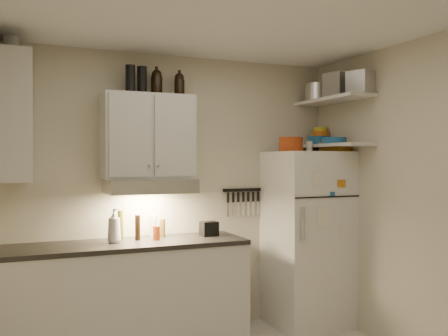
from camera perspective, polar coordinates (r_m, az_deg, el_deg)
name	(u,v)px	position (r m, az deg, el deg)	size (l,w,h in m)	color
ceiling	(243,11)	(3.47, 2.15, 17.55)	(3.20, 3.00, 0.02)	white
back_wall	(174,194)	(4.74, -5.69, -2.93)	(3.20, 0.02, 2.60)	beige
right_wall	(426,200)	(4.28, 22.07, -3.41)	(0.02, 3.00, 2.60)	beige
base_cabinet	(123,299)	(4.45, -11.42, -14.45)	(2.10, 0.60, 0.88)	silver
countertop	(123,245)	(4.35, -11.44, -8.60)	(2.10, 0.62, 0.04)	black
upper_cabinet	(148,137)	(4.49, -8.69, 3.55)	(0.80, 0.33, 0.75)	silver
side_cabinet	(9,117)	(4.22, -23.40, 5.36)	(0.33, 0.55, 1.00)	silver
range_hood	(150,186)	(4.42, -8.47, -2.05)	(0.76, 0.46, 0.12)	silver
fridge	(307,238)	(5.01, 9.49, -7.92)	(0.70, 0.68, 1.70)	white
shelf_hi	(333,100)	(4.98, 12.33, 7.60)	(0.30, 0.95, 0.03)	silver
shelf_lo	(333,145)	(4.95, 12.31, 2.54)	(0.30, 0.95, 0.03)	silver
knife_strip	(242,190)	(4.97, 2.12, -2.52)	(0.42, 0.02, 0.03)	black
dutch_oven	(291,144)	(4.78, 7.66, 2.69)	(0.23, 0.23, 0.13)	#943211
book_stack	(337,147)	(4.99, 12.84, 2.37)	(0.22, 0.28, 0.09)	#C47418
spice_jar	(309,146)	(4.94, 9.73, 2.44)	(0.06, 0.06, 0.10)	silver
stock_pot	(317,93)	(5.18, 10.58, 8.48)	(0.24, 0.24, 0.17)	silver
tin_a	(338,85)	(4.93, 12.92, 9.18)	(0.23, 0.20, 0.23)	#AAAAAD
tin_b	(361,83)	(4.74, 15.43, 9.37)	(0.20, 0.20, 0.20)	#AAAAAD
bowl_teal	(318,141)	(5.20, 10.75, 3.10)	(0.22, 0.22, 0.09)	#19548D
bowl_orange	(320,134)	(5.24, 10.95, 3.84)	(0.17, 0.17, 0.05)	#C35C12
bowl_yellow	(320,129)	(5.24, 10.95, 4.36)	(0.13, 0.13, 0.04)	gold
plates	(334,141)	(4.89, 12.46, 3.08)	(0.23, 0.23, 0.06)	#19548D
growler_a	(157,82)	(4.62, -7.70, 9.67)	(0.10, 0.10, 0.24)	black
growler_b	(179,85)	(4.66, -5.12, 9.48)	(0.10, 0.10, 0.23)	black
thermos_a	(142,81)	(4.56, -9.36, 9.82)	(0.09, 0.09, 0.25)	black
thermos_b	(130,79)	(4.49, -10.65, 9.93)	(0.09, 0.09, 0.25)	black
side_jar	(11,44)	(4.41, -23.20, 12.85)	(0.13, 0.13, 0.17)	silver
soap_bottle	(114,224)	(4.31, -12.45, -6.24)	(0.12, 0.13, 0.32)	silver
pepper_mill	(162,228)	(4.57, -7.06, -6.82)	(0.05, 0.05, 0.17)	brown
oil_bottle	(121,225)	(4.46, -11.73, -6.42)	(0.05, 0.05, 0.26)	#5E6419
vinegar_bottle	(138,228)	(4.43, -9.85, -6.73)	(0.05, 0.05, 0.22)	black
clear_bottle	(153,227)	(4.55, -8.08, -6.65)	(0.07, 0.07, 0.20)	silver
red_jar	(156,233)	(4.42, -7.74, -7.38)	(0.06, 0.06, 0.12)	#943211
caddy	(209,229)	(4.62, -1.72, -6.95)	(0.15, 0.11, 0.13)	black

